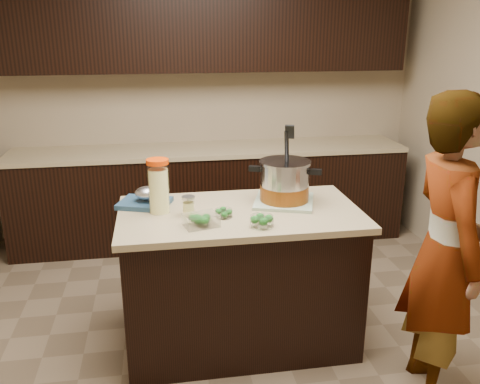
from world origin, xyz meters
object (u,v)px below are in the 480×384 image
object	(u,v)px
person	(445,252)
stock_pot	(285,184)
island	(240,277)
lemonade_pitcher	(159,188)

from	to	relation	value
person	stock_pot	bearing A→B (deg)	50.47
island	stock_pot	world-z (taller)	stock_pot
island	lemonade_pitcher	distance (m)	0.77
island	lemonade_pitcher	xyz separation A→B (m)	(-0.48, 0.06, 0.60)
island	person	distance (m)	1.23
island	person	bearing A→B (deg)	-32.95
stock_pot	person	bearing A→B (deg)	-26.47
island	lemonade_pitcher	size ratio (longest dim) A/B	4.54
lemonade_pitcher	person	size ratio (longest dim) A/B	0.19
person	lemonade_pitcher	bearing A→B (deg)	72.18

